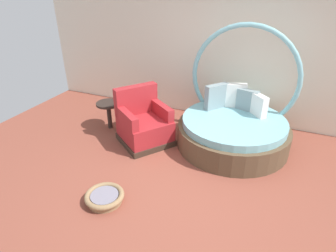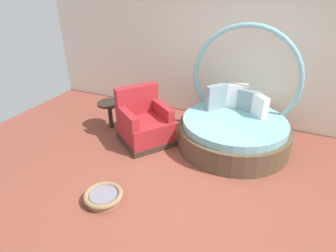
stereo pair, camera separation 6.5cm
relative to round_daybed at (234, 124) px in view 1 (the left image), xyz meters
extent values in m
cube|color=brown|center=(-0.38, -1.39, -0.38)|extent=(8.00, 8.00, 0.02)
cube|color=silver|center=(-0.38, 1.00, 1.20)|extent=(8.00, 0.12, 3.14)
cylinder|color=brown|center=(0.00, -0.08, -0.18)|extent=(1.86, 1.86, 0.38)
cylinder|color=#7AB7C1|center=(0.00, -0.08, 0.08)|extent=(1.71, 1.71, 0.12)
torus|color=#7AB7C1|center=(0.00, 0.43, 0.67)|extent=(1.85, 0.08, 1.85)
cube|color=white|center=(0.32, 0.23, 0.31)|extent=(0.34, 0.34, 0.36)
cube|color=gray|center=(0.12, 0.35, 0.32)|extent=(0.39, 0.21, 0.37)
cube|color=white|center=(-0.13, 0.41, 0.35)|extent=(0.44, 0.23, 0.43)
cube|color=gray|center=(-0.40, 0.23, 0.35)|extent=(0.36, 0.42, 0.43)
cube|color=#38281E|center=(-1.41, -0.57, -0.32)|extent=(1.12, 1.12, 0.10)
cube|color=#A32328|center=(-1.41, -0.57, -0.10)|extent=(1.06, 1.06, 0.34)
cube|color=#A32328|center=(-1.66, -0.39, 0.32)|extent=(0.58, 0.71, 0.50)
cube|color=#A32328|center=(-1.60, -0.83, 0.18)|extent=(0.62, 0.50, 0.22)
cube|color=#A32328|center=(-1.22, -0.31, 0.18)|extent=(0.62, 0.50, 0.22)
cylinder|color=#8E704C|center=(-1.21, -2.11, -0.34)|extent=(0.44, 0.44, 0.06)
torus|color=#8E704C|center=(-1.21, -2.11, -0.27)|extent=(0.51, 0.51, 0.07)
cylinder|color=gray|center=(-1.21, -2.11, -0.28)|extent=(0.36, 0.36, 0.05)
cylinder|color=#2D231E|center=(-2.27, -0.36, -0.13)|extent=(0.08, 0.08, 0.48)
cylinder|color=#2D231E|center=(-2.27, -0.36, 0.13)|extent=(0.44, 0.44, 0.04)
camera|label=1|loc=(0.65, -4.40, 2.25)|focal=30.63mm
camera|label=2|loc=(0.71, -4.37, 2.25)|focal=30.63mm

